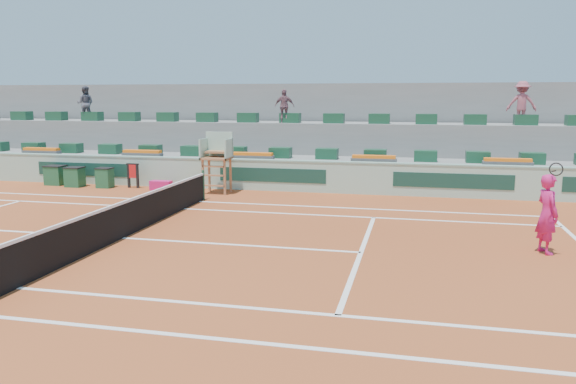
# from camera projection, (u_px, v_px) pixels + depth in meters

# --- Properties ---
(ground) EXTENTS (90.00, 90.00, 0.00)m
(ground) POSITION_uv_depth(u_px,v_px,m) (123.00, 238.00, 15.09)
(ground) COLOR #94401C
(ground) RESTS_ON ground
(seating_tier_lower) EXTENTS (36.00, 4.00, 1.20)m
(seating_tier_lower) POSITION_uv_depth(u_px,v_px,m) (242.00, 168.00, 25.27)
(seating_tier_lower) COLOR gray
(seating_tier_lower) RESTS_ON ground
(seating_tier_upper) EXTENTS (36.00, 2.40, 2.60)m
(seating_tier_upper) POSITION_uv_depth(u_px,v_px,m) (252.00, 149.00, 26.70)
(seating_tier_upper) COLOR gray
(seating_tier_upper) RESTS_ON ground
(stadium_back_wall) EXTENTS (36.00, 0.40, 4.40)m
(stadium_back_wall) POSITION_uv_depth(u_px,v_px,m) (261.00, 128.00, 28.08)
(stadium_back_wall) COLOR gray
(stadium_back_wall) RESTS_ON ground
(player_bag) EXTENTS (0.87, 0.39, 0.39)m
(player_bag) POSITION_uv_depth(u_px,v_px,m) (161.00, 185.00, 22.88)
(player_bag) COLOR #D41B6D
(player_bag) RESTS_ON ground
(spectator_left) EXTENTS (0.98, 0.87, 1.68)m
(spectator_left) POSITION_uv_depth(u_px,v_px,m) (85.00, 103.00, 27.51)
(spectator_left) COLOR #484A55
(spectator_left) RESTS_ON seating_tier_upper
(spectator_mid) EXTENTS (0.92, 0.49, 1.50)m
(spectator_mid) POSITION_uv_depth(u_px,v_px,m) (284.00, 106.00, 25.16)
(spectator_mid) COLOR #754E59
(spectator_mid) RESTS_ON seating_tier_upper
(spectator_right) EXTENTS (1.22, 0.77, 1.80)m
(spectator_right) POSITION_uv_depth(u_px,v_px,m) (522.00, 103.00, 23.11)
(spectator_right) COLOR #9B4D5C
(spectator_right) RESTS_ON seating_tier_upper
(court_lines) EXTENTS (23.89, 11.09, 0.01)m
(court_lines) POSITION_uv_depth(u_px,v_px,m) (123.00, 238.00, 15.09)
(court_lines) COLOR white
(court_lines) RESTS_ON ground
(tennis_net) EXTENTS (0.10, 11.97, 1.10)m
(tennis_net) POSITION_uv_depth(u_px,v_px,m) (122.00, 219.00, 15.00)
(tennis_net) COLOR black
(tennis_net) RESTS_ON ground
(advertising_hoarding) EXTENTS (36.00, 0.34, 1.26)m
(advertising_hoarding) POSITION_uv_depth(u_px,v_px,m) (227.00, 174.00, 23.15)
(advertising_hoarding) COLOR #9DC6B0
(advertising_hoarding) RESTS_ON ground
(umpire_chair) EXTENTS (1.10, 0.90, 2.40)m
(umpire_chair) POSITION_uv_depth(u_px,v_px,m) (217.00, 154.00, 22.04)
(umpire_chair) COLOR #9C613B
(umpire_chair) RESTS_ON ground
(seat_row_lower) EXTENTS (32.90, 0.60, 0.44)m
(seat_row_lower) POSITION_uv_depth(u_px,v_px,m) (236.00, 152.00, 24.27)
(seat_row_lower) COLOR #17462C
(seat_row_lower) RESTS_ON seating_tier_lower
(seat_row_upper) EXTENTS (32.90, 0.60, 0.44)m
(seat_row_upper) POSITION_uv_depth(u_px,v_px,m) (248.00, 118.00, 25.87)
(seat_row_upper) COLOR #17462C
(seat_row_upper) RESTS_ON seating_tier_upper
(flower_planters) EXTENTS (26.80, 0.36, 0.28)m
(flower_planters) POSITION_uv_depth(u_px,v_px,m) (196.00, 155.00, 23.85)
(flower_planters) COLOR #525252
(flower_planters) RESTS_ON seating_tier_lower
(drink_cooler_a) EXTENTS (0.63, 0.55, 0.84)m
(drink_cooler_a) POSITION_uv_depth(u_px,v_px,m) (105.00, 178.00, 23.47)
(drink_cooler_a) COLOR #1B5331
(drink_cooler_a) RESTS_ON ground
(drink_cooler_b) EXTENTS (0.72, 0.62, 0.84)m
(drink_cooler_b) POSITION_uv_depth(u_px,v_px,m) (75.00, 177.00, 23.71)
(drink_cooler_b) COLOR #1B5331
(drink_cooler_b) RESTS_ON ground
(drink_cooler_c) EXTENTS (0.80, 0.69, 0.84)m
(drink_cooler_c) POSITION_uv_depth(u_px,v_px,m) (56.00, 175.00, 24.24)
(drink_cooler_c) COLOR #1B5331
(drink_cooler_c) RESTS_ON ground
(towel_rack) EXTENTS (0.55, 0.09, 1.03)m
(towel_rack) POSITION_uv_depth(u_px,v_px,m) (133.00, 174.00, 23.37)
(towel_rack) COLOR black
(towel_rack) RESTS_ON ground
(tennis_player) EXTENTS (0.68, 0.97, 2.28)m
(tennis_player) POSITION_uv_depth(u_px,v_px,m) (547.00, 214.00, 13.50)
(tennis_player) COLOR #D41B6D
(tennis_player) RESTS_ON ground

